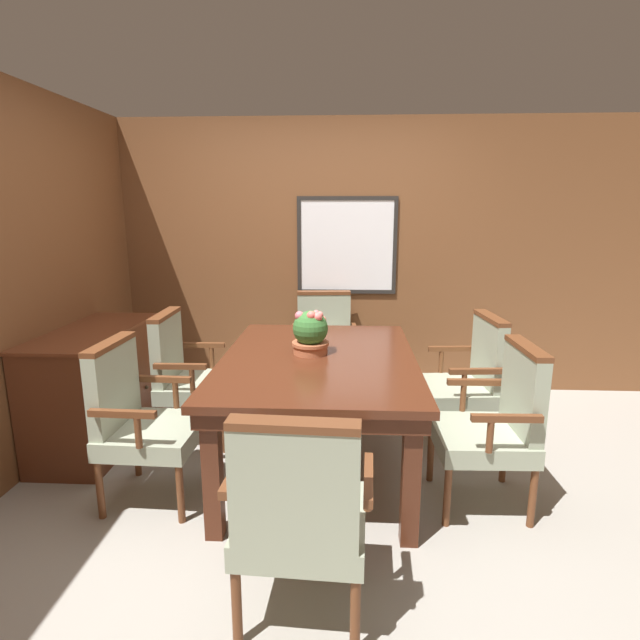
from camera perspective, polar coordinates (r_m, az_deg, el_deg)
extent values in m
plane|color=#A39E93|center=(3.25, -2.10, -18.31)|extent=(14.00, 14.00, 0.00)
cube|color=brown|center=(4.61, -0.25, 7.10)|extent=(7.20, 0.06, 2.45)
cube|color=white|center=(4.55, 3.09, 8.47)|extent=(0.83, 0.01, 0.80)
cube|color=#282623|center=(4.53, 3.15, 13.73)|extent=(0.90, 0.02, 0.04)
cube|color=#282623|center=(4.59, 3.03, 3.28)|extent=(0.90, 0.02, 0.03)
cube|color=#282623|center=(4.56, -2.39, 8.49)|extent=(0.04, 0.02, 0.80)
cube|color=#282623|center=(4.57, 8.56, 8.37)|extent=(0.03, 0.02, 0.80)
cube|color=#4C2314|center=(2.70, -12.16, -16.78)|extent=(0.09, 0.09, 0.72)
cube|color=#4C2314|center=(2.64, 10.34, -17.44)|extent=(0.09, 0.09, 0.72)
cube|color=#4C2314|center=(4.03, -6.69, -6.44)|extent=(0.09, 0.09, 0.72)
cube|color=#4C2314|center=(3.99, 7.66, -6.67)|extent=(0.09, 0.09, 0.72)
cube|color=#4C2314|center=(3.17, -0.14, -5.71)|extent=(1.15, 1.64, 0.09)
cube|color=#4C2314|center=(3.15, -0.14, -4.55)|extent=(1.21, 1.70, 0.04)
cylinder|color=brown|center=(3.29, 12.54, -14.84)|extent=(0.04, 0.04, 0.34)
cylinder|color=brown|center=(2.90, 14.33, -18.95)|extent=(0.04, 0.04, 0.34)
cylinder|color=brown|center=(3.40, 20.26, -14.37)|extent=(0.04, 0.04, 0.34)
cylinder|color=brown|center=(3.03, 23.13, -18.16)|extent=(0.04, 0.04, 0.34)
cube|color=#9EA88E|center=(3.04, 17.86, -12.77)|extent=(0.53, 0.53, 0.11)
cube|color=#9EA88E|center=(3.00, 22.22, -7.51)|extent=(0.09, 0.48, 0.47)
cube|color=brown|center=(2.93, 22.62, -2.94)|extent=(0.10, 0.48, 0.03)
cylinder|color=brown|center=(3.21, 16.04, -8.40)|extent=(0.04, 0.04, 0.19)
cube|color=brown|center=(3.20, 17.48, -6.79)|extent=(0.36, 0.05, 0.04)
cylinder|color=brown|center=(2.74, 18.87, -12.35)|extent=(0.04, 0.04, 0.19)
cube|color=brown|center=(2.73, 20.57, -10.47)|extent=(0.36, 0.05, 0.04)
cylinder|color=brown|center=(3.61, -10.97, -12.16)|extent=(0.04, 0.04, 0.34)
cylinder|color=brown|center=(4.02, -9.51, -9.46)|extent=(0.04, 0.04, 0.34)
cylinder|color=brown|center=(3.73, -17.88, -11.68)|extent=(0.04, 0.04, 0.34)
cylinder|color=brown|center=(4.13, -15.73, -9.15)|extent=(0.04, 0.04, 0.34)
cube|color=#9EA88E|center=(3.78, -13.70, -7.41)|extent=(0.52, 0.52, 0.11)
cube|color=#9EA88E|center=(3.76, -17.10, -3.13)|extent=(0.09, 0.48, 0.47)
cube|color=brown|center=(3.70, -17.34, 0.57)|extent=(0.09, 0.48, 0.03)
cylinder|color=brown|center=(3.48, -14.40, -6.63)|extent=(0.04, 0.04, 0.19)
cube|color=brown|center=(3.48, -15.70, -5.12)|extent=(0.36, 0.04, 0.04)
cylinder|color=brown|center=(3.97, -12.25, -4.12)|extent=(0.04, 0.04, 0.19)
cube|color=brown|center=(3.97, -13.38, -2.79)|extent=(0.36, 0.04, 0.04)
cylinder|color=brown|center=(2.94, -15.67, -18.54)|extent=(0.04, 0.04, 0.34)
cylinder|color=brown|center=(3.31, -12.87, -14.60)|extent=(0.04, 0.04, 0.34)
cylinder|color=brown|center=(3.12, -23.85, -17.30)|extent=(0.04, 0.04, 0.34)
cylinder|color=brown|center=(3.47, -20.21, -13.79)|extent=(0.04, 0.04, 0.34)
cube|color=#9EA88E|center=(3.10, -18.44, -12.30)|extent=(0.53, 0.53, 0.11)
cube|color=#9EA88E|center=(3.09, -22.53, -7.00)|extent=(0.10, 0.48, 0.47)
cube|color=brown|center=(3.02, -22.93, -2.54)|extent=(0.10, 0.48, 0.03)
cylinder|color=brown|center=(2.81, -20.08, -11.83)|extent=(0.04, 0.04, 0.19)
cube|color=brown|center=(2.80, -21.67, -9.92)|extent=(0.36, 0.05, 0.04)
cylinder|color=brown|center=(3.26, -16.16, -8.09)|extent=(0.04, 0.04, 0.19)
cube|color=brown|center=(3.25, -17.54, -6.46)|extent=(0.36, 0.05, 0.04)
cylinder|color=brown|center=(4.23, -2.42, -8.11)|extent=(0.04, 0.04, 0.34)
cylinder|color=brown|center=(4.25, 3.79, -8.02)|extent=(0.04, 0.04, 0.34)
cylinder|color=brown|center=(4.66, -2.38, -6.14)|extent=(0.04, 0.04, 0.34)
cylinder|color=brown|center=(4.68, 3.24, -6.07)|extent=(0.04, 0.04, 0.34)
cube|color=#9EA88E|center=(4.38, 0.56, -4.27)|extent=(0.56, 0.55, 0.11)
cube|color=#9EA88E|center=(4.51, 0.45, 0.03)|extent=(0.48, 0.12, 0.47)
cube|color=brown|center=(4.47, 0.45, 3.14)|extent=(0.48, 0.13, 0.03)
cylinder|color=brown|center=(4.30, -2.97, -2.55)|extent=(0.04, 0.04, 0.19)
cube|color=brown|center=(4.35, -2.97, -1.10)|extent=(0.07, 0.36, 0.04)
cylinder|color=brown|center=(4.32, 4.13, -2.49)|extent=(0.04, 0.04, 0.19)
cube|color=brown|center=(4.37, 4.04, -1.04)|extent=(0.07, 0.36, 0.04)
cylinder|color=brown|center=(3.94, 10.89, -9.99)|extent=(0.04, 0.04, 0.34)
cylinder|color=brown|center=(3.53, 12.58, -12.80)|extent=(0.04, 0.04, 0.34)
cylinder|color=brown|center=(4.06, 17.19, -9.62)|extent=(0.04, 0.04, 0.34)
cylinder|color=brown|center=(3.67, 19.57, -12.25)|extent=(0.04, 0.04, 0.34)
cube|color=#9EA88E|center=(3.71, 15.26, -7.91)|extent=(0.56, 0.56, 0.11)
cube|color=#9EA88E|center=(3.69, 18.72, -3.53)|extent=(0.12, 0.48, 0.47)
cube|color=brown|center=(3.63, 18.99, 0.23)|extent=(0.13, 0.48, 0.03)
cylinder|color=brown|center=(3.89, 13.68, -4.53)|extent=(0.04, 0.04, 0.19)
cube|color=brown|center=(3.89, 14.84, -3.18)|extent=(0.36, 0.07, 0.04)
cylinder|color=brown|center=(3.41, 16.12, -7.15)|extent=(0.04, 0.04, 0.19)
cube|color=brown|center=(3.40, 17.45, -5.61)|extent=(0.36, 0.07, 0.04)
cylinder|color=brown|center=(2.53, 4.41, -23.72)|extent=(0.04, 0.04, 0.34)
cylinder|color=brown|center=(2.58, -6.66, -23.02)|extent=(0.04, 0.04, 0.34)
cylinder|color=brown|center=(2.19, 4.04, -30.74)|extent=(0.04, 0.04, 0.34)
cylinder|color=brown|center=(2.24, -9.50, -29.64)|extent=(0.04, 0.04, 0.34)
cube|color=#9EA88E|center=(2.23, -1.98, -22.17)|extent=(0.54, 0.54, 0.11)
cube|color=#9EA88E|center=(1.90, -2.98, -18.72)|extent=(0.48, 0.10, 0.47)
cube|color=brown|center=(1.78, -3.07, -11.88)|extent=(0.48, 0.11, 0.03)
cylinder|color=brown|center=(2.17, 5.53, -18.70)|extent=(0.04, 0.04, 0.19)
cube|color=brown|center=(2.05, 5.57, -17.59)|extent=(0.05, 0.36, 0.04)
cylinder|color=brown|center=(2.23, -9.02, -17.84)|extent=(0.04, 0.04, 0.19)
cube|color=brown|center=(2.12, -9.66, -16.69)|extent=(0.05, 0.36, 0.04)
cylinder|color=#B2603D|center=(3.20, -1.10, -3.18)|extent=(0.22, 0.22, 0.08)
cylinder|color=#B2603D|center=(3.19, -1.10, -2.70)|extent=(0.24, 0.24, 0.02)
sphere|color=#387033|center=(3.16, -1.11, -0.95)|extent=(0.22, 0.22, 0.22)
sphere|color=#DC6C78|center=(3.14, -2.36, 0.47)|extent=(0.06, 0.06, 0.06)
sphere|color=#F47662|center=(3.21, 0.28, -0.01)|extent=(0.05, 0.05, 0.05)
sphere|color=#F56B60|center=(3.09, -1.01, 0.51)|extent=(0.06, 0.06, 0.06)
sphere|color=#E97577|center=(3.14, -0.43, 0.82)|extent=(0.04, 0.04, 0.04)
sphere|color=#F58079|center=(3.14, -0.02, 0.60)|extent=(0.04, 0.04, 0.04)
sphere|color=#F1716C|center=(3.10, -0.28, 0.33)|extent=(0.06, 0.06, 0.06)
cube|color=brown|center=(3.94, -24.12, -7.14)|extent=(0.49, 1.15, 0.82)
cube|color=brown|center=(3.82, -24.69, -1.18)|extent=(0.51, 1.17, 0.02)
sphere|color=#4C422D|center=(3.76, -20.98, -4.08)|extent=(0.03, 0.03, 0.03)
sphere|color=#4C422D|center=(3.64, -22.23, -9.96)|extent=(0.03, 0.03, 0.03)
sphere|color=#4C422D|center=(4.08, -19.18, -7.27)|extent=(0.03, 0.03, 0.03)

